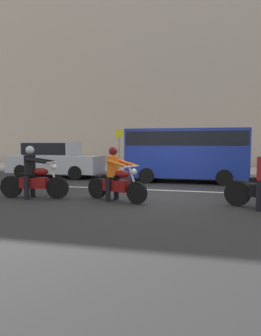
# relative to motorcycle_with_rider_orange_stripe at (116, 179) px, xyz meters

# --- Properties ---
(ground_plane) EXTENTS (80.00, 80.00, 0.00)m
(ground_plane) POSITION_rel_motorcycle_with_rider_orange_stripe_xyz_m (0.97, 1.34, -0.64)
(ground_plane) COLOR #282828
(sidewalk_slab) EXTENTS (40.00, 4.40, 0.14)m
(sidewalk_slab) POSITION_rel_motorcycle_with_rider_orange_stripe_xyz_m (0.97, 9.34, -0.57)
(sidewalk_slab) COLOR #A8A399
(sidewalk_slab) RESTS_ON ground_plane
(building_facade) EXTENTS (40.00, 1.40, 12.46)m
(building_facade) POSITION_rel_motorcycle_with_rider_orange_stripe_xyz_m (0.97, 12.74, 5.59)
(building_facade) COLOR #B7A893
(building_facade) RESTS_ON ground_plane
(lane_marking_stripe) EXTENTS (18.00, 0.14, 0.01)m
(lane_marking_stripe) POSITION_rel_motorcycle_with_rider_orange_stripe_xyz_m (0.79, 2.24, -0.64)
(lane_marking_stripe) COLOR silver
(lane_marking_stripe) RESTS_ON ground_plane
(motorcycle_with_rider_orange_stripe) EXTENTS (1.96, 0.94, 1.56)m
(motorcycle_with_rider_orange_stripe) POSITION_rel_motorcycle_with_rider_orange_stripe_xyz_m (0.00, 0.00, 0.00)
(motorcycle_with_rider_orange_stripe) COLOR black
(motorcycle_with_rider_orange_stripe) RESTS_ON ground_plane
(motorcycle_with_rider_black_leather) EXTENTS (2.14, 0.70, 1.58)m
(motorcycle_with_rider_black_leather) POSITION_rel_motorcycle_with_rider_orange_stripe_xyz_m (-2.53, -0.18, 0.01)
(motorcycle_with_rider_black_leather) COLOR black
(motorcycle_with_rider_black_leather) RESTS_ON ground_plane
(parked_sedan_silver) EXTENTS (4.42, 1.82, 1.72)m
(parked_sedan_silver) POSITION_rel_motorcycle_with_rider_orange_stripe_xyz_m (-4.57, 5.04, 0.24)
(parked_sedan_silver) COLOR #B2B5BA
(parked_sedan_silver) RESTS_ON ground_plane
(parked_van_cobalt_blue) EXTENTS (4.93, 1.96, 2.25)m
(parked_van_cobalt_blue) POSITION_rel_motorcycle_with_rider_orange_stripe_xyz_m (1.70, 4.80, 0.67)
(parked_van_cobalt_blue) COLOR navy
(parked_van_cobalt_blue) RESTS_ON ground_plane
(street_sign_post) EXTENTS (0.44, 0.08, 2.29)m
(street_sign_post) POSITION_rel_motorcycle_with_rider_orange_stripe_xyz_m (-2.32, 8.57, 0.90)
(street_sign_post) COLOR gray
(street_sign_post) RESTS_ON sidewalk_slab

